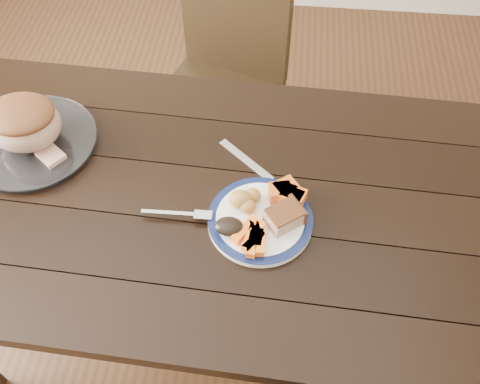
# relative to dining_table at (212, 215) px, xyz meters

# --- Properties ---
(ground) EXTENTS (4.00, 4.00, 0.00)m
(ground) POSITION_rel_dining_table_xyz_m (0.00, 0.00, -0.66)
(ground) COLOR #472B16
(ground) RESTS_ON ground
(dining_table) EXTENTS (1.64, 0.97, 0.75)m
(dining_table) POSITION_rel_dining_table_xyz_m (0.00, 0.00, 0.00)
(dining_table) COLOR black
(dining_table) RESTS_ON ground
(chair_far) EXTENTS (0.54, 0.54, 0.93)m
(chair_far) POSITION_rel_dining_table_xyz_m (-0.06, 0.73, -0.13)
(chair_far) COLOR black
(chair_far) RESTS_ON ground
(dinner_plate) EXTENTS (0.26, 0.26, 0.02)m
(dinner_plate) POSITION_rel_dining_table_xyz_m (0.14, -0.07, 0.10)
(dinner_plate) COLOR white
(dinner_plate) RESTS_ON dining_table
(plate_rim) EXTENTS (0.26, 0.26, 0.02)m
(plate_rim) POSITION_rel_dining_table_xyz_m (0.14, -0.07, 0.11)
(plate_rim) COLOR #0C173F
(plate_rim) RESTS_ON dinner_plate
(serving_platter) EXTENTS (0.35, 0.35, 0.02)m
(serving_platter) POSITION_rel_dining_table_xyz_m (-0.51, 0.13, 0.10)
(serving_platter) COLOR white
(serving_platter) RESTS_ON dining_table
(pork_slice) EXTENTS (0.11, 0.10, 0.04)m
(pork_slice) POSITION_rel_dining_table_xyz_m (0.19, -0.08, 0.13)
(pork_slice) COLOR tan
(pork_slice) RESTS_ON dinner_plate
(roasted_potatoes) EXTENTS (0.08, 0.07, 0.05)m
(roasted_potatoes) POSITION_rel_dining_table_xyz_m (0.09, -0.04, 0.13)
(roasted_potatoes) COLOR gold
(roasted_potatoes) RESTS_ON dinner_plate
(carrot_batons) EXTENTS (0.09, 0.12, 0.02)m
(carrot_batons) POSITION_rel_dining_table_xyz_m (0.12, -0.14, 0.12)
(carrot_batons) COLOR orange
(carrot_batons) RESTS_ON dinner_plate
(pumpkin_wedges) EXTENTS (0.10, 0.09, 0.04)m
(pumpkin_wedges) POSITION_rel_dining_table_xyz_m (0.20, -0.01, 0.13)
(pumpkin_wedges) COLOR orange
(pumpkin_wedges) RESTS_ON dinner_plate
(dark_mushroom) EXTENTS (0.07, 0.05, 0.03)m
(dark_mushroom) POSITION_rel_dining_table_xyz_m (0.06, -0.12, 0.13)
(dark_mushroom) COLOR black
(dark_mushroom) RESTS_ON dinner_plate
(fork) EXTENTS (0.18, 0.03, 0.00)m
(fork) POSITION_rel_dining_table_xyz_m (-0.06, -0.08, 0.11)
(fork) COLOR silver
(fork) RESTS_ON dinner_plate
(roast_joint) EXTENTS (0.20, 0.17, 0.13)m
(roast_joint) POSITION_rel_dining_table_xyz_m (-0.51, 0.13, 0.17)
(roast_joint) COLOR tan
(roast_joint) RESTS_ON serving_platter
(cut_slice) EXTENTS (0.09, 0.09, 0.02)m
(cut_slice) POSITION_rel_dining_table_xyz_m (-0.44, 0.07, 0.12)
(cut_slice) COLOR tan
(cut_slice) RESTS_ON serving_platter
(carving_knife) EXTENTS (0.26, 0.22, 0.01)m
(carving_knife) POSITION_rel_dining_table_xyz_m (0.18, 0.05, 0.10)
(carving_knife) COLOR silver
(carving_knife) RESTS_ON dining_table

